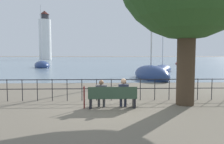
% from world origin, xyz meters
% --- Properties ---
extents(ground_plane, '(1000.00, 1000.00, 0.00)m').
position_xyz_m(ground_plane, '(0.00, 0.00, 0.00)').
color(ground_plane, '#706656').
extents(harbor_water, '(600.00, 300.00, 0.01)m').
position_xyz_m(harbor_water, '(0.00, 158.16, 0.00)').
color(harbor_water, slate).
rests_on(harbor_water, ground_plane).
extents(park_bench, '(2.01, 0.45, 0.90)m').
position_xyz_m(park_bench, '(0.00, -0.07, 0.44)').
color(park_bench, '#334C38').
rests_on(park_bench, ground_plane).
extents(seated_person_left, '(0.47, 0.35, 1.17)m').
position_xyz_m(seated_person_left, '(-0.46, 0.01, 0.65)').
color(seated_person_left, '#4C4C51').
rests_on(seated_person_left, ground_plane).
extents(seated_person_right, '(0.42, 0.35, 1.22)m').
position_xyz_m(seated_person_right, '(0.46, 0.01, 0.68)').
color(seated_person_right, '#2D3347').
rests_on(seated_person_right, ground_plane).
extents(promenade_railing, '(12.76, 0.04, 1.05)m').
position_xyz_m(promenade_railing, '(-0.00, 1.45, 0.69)').
color(promenade_railing, black).
rests_on(promenade_railing, ground_plane).
extents(closed_umbrella, '(0.09, 0.09, 0.96)m').
position_xyz_m(closed_umbrella, '(-1.17, -0.09, 0.54)').
color(closed_umbrella, maroon).
rests_on(closed_umbrella, ground_plane).
extents(sailboat_0, '(4.49, 5.98, 11.50)m').
position_xyz_m(sailboat_0, '(-11.40, 30.32, 0.39)').
color(sailboat_0, navy).
rests_on(sailboat_0, ground_plane).
extents(sailboat_1, '(5.04, 8.74, 9.88)m').
position_xyz_m(sailboat_1, '(7.75, 20.92, 0.28)').
color(sailboat_1, navy).
rests_on(sailboat_1, ground_plane).
extents(sailboat_2, '(3.32, 6.53, 8.16)m').
position_xyz_m(sailboat_2, '(4.00, 10.99, 0.38)').
color(sailboat_2, navy).
rests_on(sailboat_2, ground_plane).
extents(sailboat_3, '(4.41, 6.74, 9.53)m').
position_xyz_m(sailboat_3, '(18.53, 41.23, 0.27)').
color(sailboat_3, maroon).
rests_on(sailboat_3, ground_plane).
extents(harbor_lighthouse, '(5.89, 5.89, 24.17)m').
position_xyz_m(harbor_lighthouse, '(-29.60, 101.69, 11.24)').
color(harbor_lighthouse, white).
rests_on(harbor_lighthouse, ground_plane).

